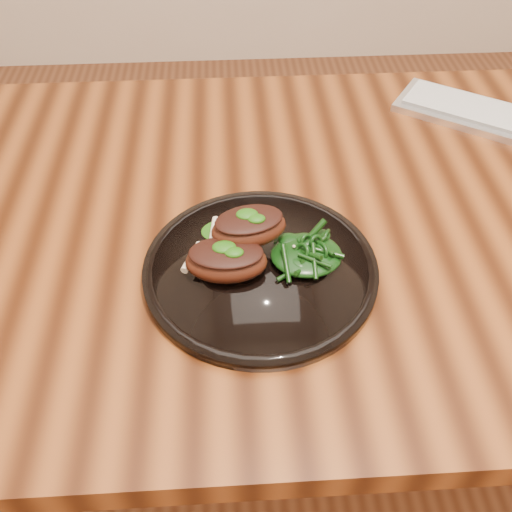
% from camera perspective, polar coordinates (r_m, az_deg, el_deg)
% --- Properties ---
extents(desk, '(1.60, 0.80, 0.75)m').
position_cam_1_polar(desk, '(0.92, 12.24, 0.98)').
color(desk, '#341406').
rests_on(desk, ground).
extents(plate, '(0.30, 0.30, 0.02)m').
position_cam_1_polar(plate, '(0.73, 0.44, -1.30)').
color(plate, black).
rests_on(plate, desk).
extents(lamb_chop_front, '(0.11, 0.08, 0.05)m').
position_cam_1_polar(lamb_chop_front, '(0.70, -3.04, -0.38)').
color(lamb_chop_front, '#42190C').
rests_on(lamb_chop_front, plate).
extents(lamb_chop_back, '(0.11, 0.08, 0.04)m').
position_cam_1_polar(lamb_chop_back, '(0.72, -0.77, 2.97)').
color(lamb_chop_back, '#42190C').
rests_on(lamb_chop_back, plate).
extents(herb_smear, '(0.08, 0.05, 0.00)m').
position_cam_1_polar(herb_smear, '(0.77, -2.66, 2.55)').
color(herb_smear, '#104107').
rests_on(herb_smear, plate).
extents(greens_heap, '(0.09, 0.09, 0.03)m').
position_cam_1_polar(greens_heap, '(0.73, 5.09, 0.46)').
color(greens_heap, black).
rests_on(greens_heap, plate).
extents(keyboard, '(0.38, 0.31, 0.02)m').
position_cam_1_polar(keyboard, '(1.10, 23.91, 12.20)').
color(keyboard, silver).
rests_on(keyboard, desk).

